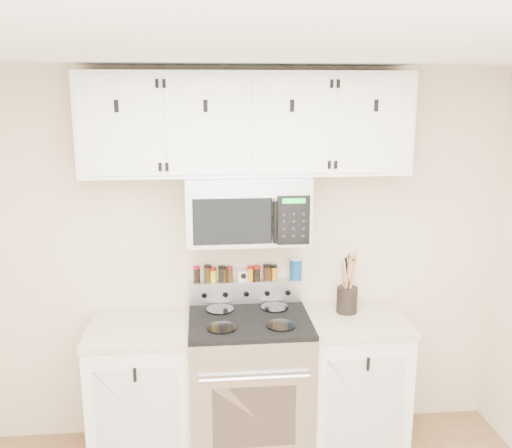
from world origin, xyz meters
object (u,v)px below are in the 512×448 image
at_px(salt_canister, 296,269).
at_px(utensil_crock, 347,298).
at_px(microwave, 247,208).
at_px(range, 250,384).

bearing_deg(salt_canister, utensil_crock, -29.33).
bearing_deg(utensil_crock, microwave, 178.17).
distance_m(range, microwave, 1.15).
xyz_separation_m(microwave, salt_canister, (0.34, 0.16, -0.46)).
bearing_deg(range, salt_canister, 39.70).
height_order(range, salt_canister, salt_canister).
bearing_deg(salt_canister, range, -140.30).
distance_m(range, utensil_crock, 0.85).
bearing_deg(salt_canister, microwave, -155.39).
bearing_deg(range, microwave, 89.77).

